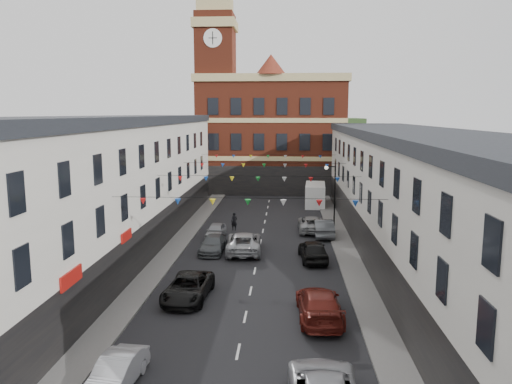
% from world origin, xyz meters
% --- Properties ---
extents(ground, '(160.00, 160.00, 0.00)m').
position_xyz_m(ground, '(0.00, 0.00, 0.00)').
color(ground, black).
rests_on(ground, ground).
extents(pavement_left, '(1.80, 64.00, 0.15)m').
position_xyz_m(pavement_left, '(-6.90, 2.00, 0.07)').
color(pavement_left, '#605E5B').
rests_on(pavement_left, ground).
extents(pavement_right, '(1.80, 64.00, 0.15)m').
position_xyz_m(pavement_right, '(6.90, 2.00, 0.07)').
color(pavement_right, '#605E5B').
rests_on(pavement_right, ground).
extents(terrace_left, '(8.40, 56.00, 10.70)m').
position_xyz_m(terrace_left, '(-11.78, 1.00, 5.35)').
color(terrace_left, silver).
rests_on(terrace_left, ground).
extents(terrace_right, '(8.40, 56.00, 9.70)m').
position_xyz_m(terrace_right, '(11.78, 1.00, 4.85)').
color(terrace_right, beige).
rests_on(terrace_right, ground).
extents(civic_building, '(20.60, 13.30, 18.50)m').
position_xyz_m(civic_building, '(0.00, 37.95, 8.14)').
color(civic_building, maroon).
rests_on(civic_building, ground).
extents(clock_tower, '(5.60, 5.60, 30.00)m').
position_xyz_m(clock_tower, '(-7.50, 35.00, 14.93)').
color(clock_tower, maroon).
rests_on(clock_tower, ground).
extents(distant_hill, '(40.00, 14.00, 10.00)m').
position_xyz_m(distant_hill, '(-4.00, 62.00, 5.00)').
color(distant_hill, '#2C4B23').
rests_on(distant_hill, ground).
extents(street_lamp, '(1.10, 0.36, 6.00)m').
position_xyz_m(street_lamp, '(6.55, 14.00, 3.90)').
color(street_lamp, black).
rests_on(street_lamp, ground).
extents(car_left_b, '(1.73, 4.08, 1.31)m').
position_xyz_m(car_left_b, '(-4.57, -15.37, 0.66)').
color(car_left_b, silver).
rests_on(car_left_b, ground).
extents(car_left_c, '(2.66, 5.28, 1.43)m').
position_xyz_m(car_left_c, '(-3.60, -5.60, 0.72)').
color(car_left_c, black).
rests_on(car_left_c, ground).
extents(car_left_d, '(1.95, 4.54, 1.30)m').
position_xyz_m(car_left_d, '(-3.60, 4.52, 0.65)').
color(car_left_d, '#474C50').
rests_on(car_left_d, ground).
extents(car_left_e, '(1.68, 3.87, 1.30)m').
position_xyz_m(car_left_e, '(-4.02, 9.10, 0.65)').
color(car_left_e, '#94969C').
rests_on(car_left_e, ground).
extents(car_right_c, '(2.52, 5.72, 1.63)m').
position_xyz_m(car_right_c, '(3.97, -8.01, 0.82)').
color(car_right_c, maroon).
rests_on(car_right_c, ground).
extents(car_right_d, '(2.31, 4.86, 1.61)m').
position_xyz_m(car_right_d, '(4.20, 2.72, 0.80)').
color(car_right_d, black).
rests_on(car_right_d, ground).
extents(car_right_e, '(1.77, 4.79, 1.56)m').
position_xyz_m(car_right_e, '(5.48, 10.37, 0.78)').
color(car_right_e, '#505458').
rests_on(car_right_e, ground).
extents(car_right_f, '(2.47, 5.26, 1.45)m').
position_xyz_m(car_right_f, '(4.54, 12.13, 0.73)').
color(car_right_f, '#9B9DA0').
rests_on(car_right_f, ground).
extents(moving_car, '(3.00, 5.95, 1.62)m').
position_xyz_m(moving_car, '(-1.17, 4.72, 0.81)').
color(moving_car, '#A9ABB0').
rests_on(moving_car, ground).
extents(white_van, '(2.61, 6.02, 2.61)m').
position_xyz_m(white_van, '(5.60, 25.42, 1.30)').
color(white_van, white).
rests_on(white_van, ground).
extents(pedestrian, '(0.70, 0.56, 1.69)m').
position_xyz_m(pedestrian, '(-2.72, 12.13, 0.84)').
color(pedestrian, black).
rests_on(pedestrian, ground).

